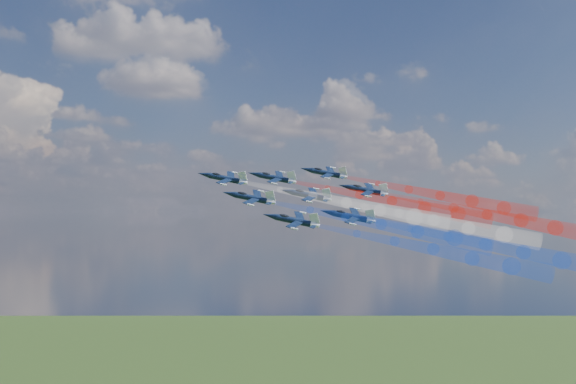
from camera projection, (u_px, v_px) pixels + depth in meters
name	position (u px, v px, depth m)	size (l,w,h in m)	color
jet_lead	(225.00, 178.00, 158.22)	(9.63, 12.04, 3.21)	black
trail_lead	(346.00, 203.00, 154.29)	(4.01, 45.43, 4.01)	white
jet_inner_left	(251.00, 198.00, 148.89)	(9.63, 12.04, 3.21)	black
trail_inner_left	(381.00, 224.00, 144.96)	(4.01, 45.43, 4.01)	blue
jet_inner_right	(274.00, 178.00, 164.78)	(9.63, 12.04, 3.21)	black
trail_inner_right	(392.00, 201.00, 160.85)	(4.01, 45.43, 4.01)	red
jet_outer_left	(294.00, 221.00, 140.28)	(9.63, 12.04, 3.21)	black
trail_outer_left	(433.00, 249.00, 136.34)	(4.01, 45.43, 4.01)	blue
jet_center_third	(308.00, 195.00, 155.87)	(9.63, 12.04, 3.21)	black
trail_center_third	(434.00, 220.00, 151.93)	(4.01, 45.43, 4.01)	white
jet_outer_right	(326.00, 173.00, 171.55)	(9.63, 12.04, 3.21)	black
trail_outer_right	(440.00, 195.00, 167.61)	(4.01, 45.43, 4.01)	red
jet_rear_left	(350.00, 217.00, 146.05)	(9.63, 12.04, 3.21)	black
trail_rear_left	(486.00, 244.00, 142.12)	(4.01, 45.43, 4.01)	blue
jet_rear_right	(366.00, 190.00, 162.64)	(9.63, 12.04, 3.21)	black
trail_rear_right	(487.00, 214.00, 158.71)	(4.01, 45.43, 4.01)	red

